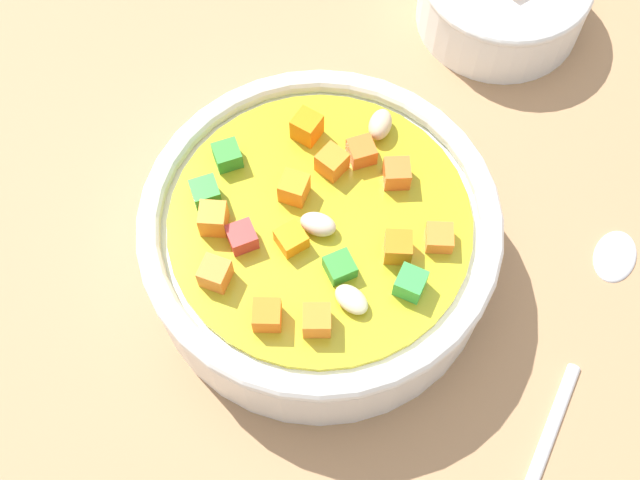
{
  "coord_description": "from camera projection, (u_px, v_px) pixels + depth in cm",
  "views": [
    {
      "loc": [
        18.9,
        3.82,
        42.92
      ],
      "look_at": [
        0.0,
        0.0,
        2.95
      ],
      "focal_mm": 44.85,
      "sensor_mm": 36.0,
      "label": 1
    }
  ],
  "objects": [
    {
      "name": "ground_plane",
      "position": [
        320.0,
        269.0,
        0.48
      ],
      "size": [
        140.0,
        140.0,
        2.0
      ],
      "primitive_type": "cube",
      "color": "#9E754F"
    },
    {
      "name": "soup_bowl_main",
      "position": [
        320.0,
        238.0,
        0.44
      ],
      "size": [
        19.48,
        19.48,
        6.9
      ],
      "color": "white",
      "rests_on": "ground_plane"
    },
    {
      "name": "spoon",
      "position": [
        576.0,
        364.0,
        0.44
      ],
      "size": [
        23.24,
        7.64,
        0.87
      ],
      "rotation": [
        0.0,
        0.0,
        2.88
      ],
      "color": "silver",
      "rests_on": "ground_plane"
    }
  ]
}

